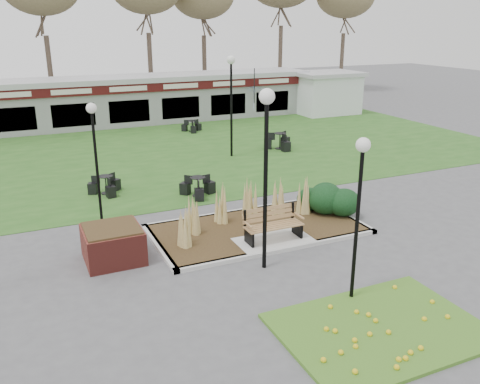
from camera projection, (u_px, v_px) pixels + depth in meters
name	position (u px, v px, depth m)	size (l,w,h in m)	color
ground	(276.00, 246.00, 14.53)	(100.00, 100.00, 0.00)	#515154
lawn	(160.00, 152.00, 24.89)	(34.00, 16.00, 0.02)	#26551B
flower_bed	(381.00, 327.00, 10.54)	(4.20, 3.00, 0.16)	#437722
planting_bed	(292.00, 212.00, 16.08)	(6.75, 3.40, 1.27)	#382116
park_bench	(272.00, 224.00, 14.56)	(1.70, 0.66, 0.93)	#AB7E4D
brick_planter	(113.00, 244.00, 13.53)	(1.50, 1.50, 0.95)	maroon
food_pavilion	(124.00, 100.00, 31.30)	(24.60, 3.40, 2.90)	gray
service_hut	(326.00, 92.00, 34.87)	(4.40, 3.40, 2.83)	white
lamp_post_near_left	(266.00, 141.00, 12.19)	(0.38, 0.38, 4.63)	black
lamp_post_near_right	(360.00, 185.00, 10.85)	(0.32, 0.32, 3.82)	black
lamp_post_mid_right	(94.00, 137.00, 15.30)	(0.32, 0.32, 3.82)	black
lamp_post_far_right	(231.00, 84.00, 23.04)	(0.39, 0.39, 4.65)	black
bistro_set_a	(106.00, 188.00, 18.80)	(1.27, 1.19, 0.68)	black
bistro_set_b	(192.00, 128.00, 29.37)	(1.19, 1.13, 0.64)	black
bistro_set_c	(198.00, 190.00, 18.55)	(1.31, 1.31, 0.72)	black
bistro_set_d	(280.00, 144.00, 25.38)	(1.50, 1.33, 0.80)	black
patio_umbrella	(254.00, 98.00, 32.75)	(2.16, 2.18, 2.20)	black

